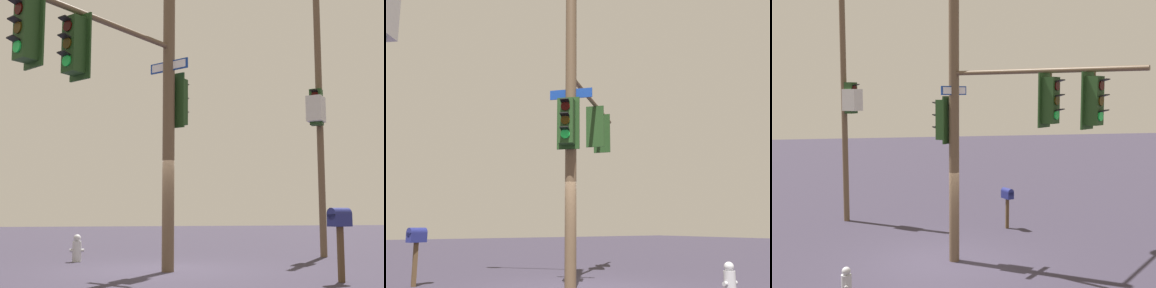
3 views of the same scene
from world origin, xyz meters
TOP-DOWN VIEW (x-y plane):
  - main_signal_pole_assembly at (0.40, 1.05)m, footprint 6.28×4.04m
  - fire_hydrant at (1.86, -2.54)m, footprint 0.38×0.24m
  - mailbox at (-3.14, 2.78)m, footprint 0.49×0.37m

SIDE VIEW (x-z plane):
  - fire_hydrant at x=1.86m, z-range -0.02..0.71m
  - mailbox at x=-3.14m, z-range 0.40..1.81m
  - main_signal_pole_assembly at x=0.40m, z-range 0.18..9.32m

